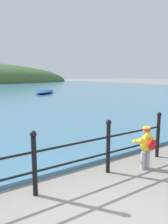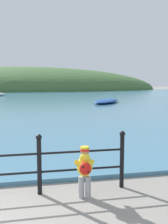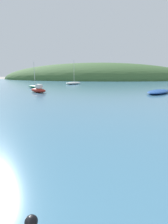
# 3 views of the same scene
# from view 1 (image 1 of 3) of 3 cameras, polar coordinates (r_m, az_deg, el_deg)

# --- Properties ---
(iron_railing) EXTENTS (6.94, 0.12, 1.21)m
(iron_railing) POSITION_cam_1_polar(r_m,az_deg,el_deg) (4.06, -12.86, -12.52)
(iron_railing) COLOR black
(iron_railing) RESTS_ON ground
(child_in_coat) EXTENTS (0.42, 0.55, 1.00)m
(child_in_coat) POSITION_cam_1_polar(r_m,az_deg,el_deg) (5.23, 16.01, -8.01)
(child_in_coat) COLOR #99999E
(child_in_coat) RESTS_ON ground
(boat_green_fishing) EXTENTS (4.42, 5.34, 0.39)m
(boat_green_fishing) POSITION_cam_1_polar(r_m,az_deg,el_deg) (25.64, -10.27, 5.34)
(boat_green_fishing) COLOR #1E4793
(boat_green_fishing) RESTS_ON water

